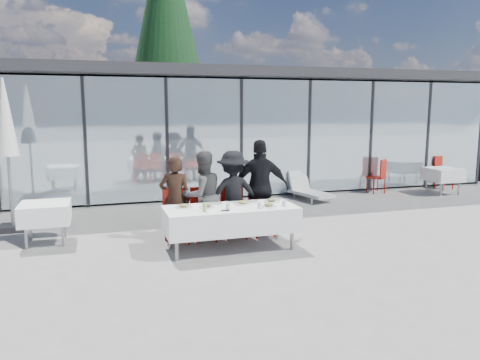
% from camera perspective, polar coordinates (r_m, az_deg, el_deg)
% --- Properties ---
extents(ground, '(90.00, 90.00, 0.00)m').
position_cam_1_polar(ground, '(8.47, 1.65, -7.87)').
color(ground, gray).
rests_on(ground, ground).
extents(pavilion, '(14.80, 8.80, 3.44)m').
position_cam_1_polar(pavilion, '(16.50, -0.93, 7.87)').
color(pavilion, gray).
rests_on(pavilion, ground).
extents(treeline, '(62.50, 2.00, 4.40)m').
position_cam_1_polar(treeline, '(35.68, -16.40, 8.16)').
color(treeline, '#173811').
rests_on(treeline, ground).
extents(dining_table, '(2.26, 0.96, 0.75)m').
position_cam_1_polar(dining_table, '(8.07, -1.15, -4.77)').
color(dining_table, white).
rests_on(dining_table, ground).
extents(diner_a, '(0.69, 0.69, 1.58)m').
position_cam_1_polar(diner_a, '(8.57, -7.90, -2.32)').
color(diner_a, black).
rests_on(diner_a, ground).
extents(diner_chair_a, '(0.44, 0.44, 0.97)m').
position_cam_1_polar(diner_chair_a, '(8.61, -7.84, -3.98)').
color(diner_chair_a, '#AE150B').
rests_on(diner_chair_a, ground).
extents(diner_b, '(0.99, 0.99, 1.65)m').
position_cam_1_polar(diner_b, '(8.66, -4.57, -1.90)').
color(diner_b, '#4C4C4C').
rests_on(diner_b, ground).
extents(diner_chair_b, '(0.44, 0.44, 0.97)m').
position_cam_1_polar(diner_chair_b, '(8.70, -4.51, -3.78)').
color(diner_chair_b, '#AE150B').
rests_on(diner_chair_b, ground).
extents(diner_c, '(1.14, 1.14, 1.64)m').
position_cam_1_polar(diner_c, '(8.81, -0.87, -1.73)').
color(diner_c, black).
rests_on(diner_c, ground).
extents(diner_chair_c, '(0.44, 0.44, 0.97)m').
position_cam_1_polar(diner_chair_c, '(8.84, -0.83, -3.55)').
color(diner_chair_c, '#AE150B').
rests_on(diner_chair_c, ground).
extents(diner_d, '(1.29, 1.29, 1.83)m').
position_cam_1_polar(diner_d, '(8.96, 2.52, -0.92)').
color(diner_d, black).
rests_on(diner_d, ground).
extents(diner_chair_d, '(0.44, 0.44, 0.97)m').
position_cam_1_polar(diner_chair_d, '(9.01, 2.55, -3.32)').
color(diner_chair_d, '#AE150B').
rests_on(diner_chair_d, ground).
extents(plate_a, '(0.28, 0.28, 0.07)m').
position_cam_1_polar(plate_a, '(8.01, -6.88, -3.20)').
color(plate_a, white).
rests_on(plate_a, dining_table).
extents(plate_b, '(0.28, 0.28, 0.07)m').
position_cam_1_polar(plate_b, '(7.99, -4.02, -3.19)').
color(plate_b, white).
rests_on(plate_b, dining_table).
extents(plate_c, '(0.28, 0.28, 0.07)m').
position_cam_1_polar(plate_c, '(8.22, 0.35, -2.82)').
color(plate_c, white).
rests_on(plate_c, dining_table).
extents(plate_d, '(0.28, 0.28, 0.07)m').
position_cam_1_polar(plate_d, '(8.43, 3.86, -2.54)').
color(plate_d, white).
rests_on(plate_d, dining_table).
extents(plate_extra, '(0.28, 0.28, 0.07)m').
position_cam_1_polar(plate_extra, '(8.03, 3.53, -3.11)').
color(plate_extra, white).
rests_on(plate_extra, dining_table).
extents(juice_bottle, '(0.06, 0.06, 0.15)m').
position_cam_1_polar(juice_bottle, '(7.68, -4.34, -3.31)').
color(juice_bottle, '#88C351').
rests_on(juice_bottle, dining_table).
extents(drinking_glasses, '(1.06, 0.17, 0.10)m').
position_cam_1_polar(drinking_glasses, '(7.92, 2.16, -3.09)').
color(drinking_glasses, silver).
rests_on(drinking_glasses, dining_table).
extents(folded_eyeglasses, '(0.14, 0.03, 0.01)m').
position_cam_1_polar(folded_eyeglasses, '(7.70, -1.84, -3.75)').
color(folded_eyeglasses, black).
rests_on(folded_eyeglasses, dining_table).
extents(spare_table_left, '(0.86, 0.86, 0.74)m').
position_cam_1_polar(spare_table_left, '(9.12, -22.66, -3.76)').
color(spare_table_left, white).
rests_on(spare_table_left, ground).
extents(spare_table_right, '(0.86, 0.86, 0.74)m').
position_cam_1_polar(spare_table_right, '(14.38, 23.51, 0.61)').
color(spare_table_right, white).
rests_on(spare_table_right, ground).
extents(spare_chair_a, '(0.53, 0.53, 0.97)m').
position_cam_1_polar(spare_chair_a, '(15.38, 23.38, 1.05)').
color(spare_chair_a, '#AE150B').
rests_on(spare_chair_a, ground).
extents(spare_chair_b, '(0.62, 0.62, 0.97)m').
position_cam_1_polar(spare_chair_b, '(13.92, 16.61, 0.66)').
color(spare_chair_b, '#AE150B').
rests_on(spare_chair_b, ground).
extents(market_umbrella, '(0.50, 0.50, 3.00)m').
position_cam_1_polar(market_umbrella, '(10.14, -26.65, 5.60)').
color(market_umbrella, black).
rests_on(market_umbrella, ground).
extents(lounger, '(0.90, 1.44, 0.72)m').
position_cam_1_polar(lounger, '(12.64, 8.22, -1.15)').
color(lounger, silver).
rests_on(lounger, ground).
extents(conifer_tree, '(4.00, 4.00, 10.50)m').
position_cam_1_polar(conifer_tree, '(21.20, -8.97, 18.42)').
color(conifer_tree, '#382316').
rests_on(conifer_tree, ground).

